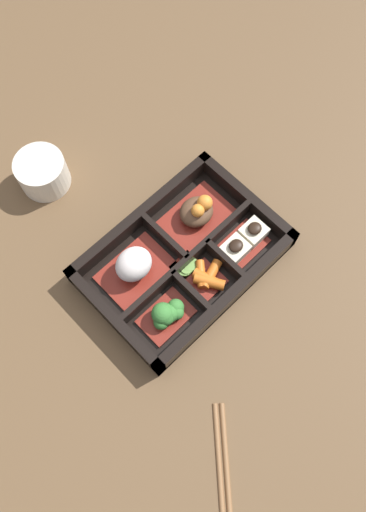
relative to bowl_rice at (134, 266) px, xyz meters
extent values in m
plane|color=brown|center=(0.06, -0.04, -0.03)|extent=(3.00, 3.00, 0.00)
cube|color=black|center=(0.06, -0.04, -0.03)|extent=(0.28, 0.19, 0.01)
cube|color=black|center=(0.06, -0.12, -0.01)|extent=(0.28, 0.01, 0.04)
cube|color=black|center=(0.06, 0.05, -0.01)|extent=(0.28, 0.01, 0.04)
cube|color=black|center=(-0.07, -0.04, -0.01)|extent=(0.01, 0.19, 0.04)
cube|color=black|center=(0.19, -0.04, -0.01)|extent=(0.01, 0.19, 0.04)
cube|color=black|center=(0.06, -0.04, -0.01)|extent=(0.25, 0.01, 0.04)
cube|color=black|center=(0.03, -0.08, -0.01)|extent=(0.01, 0.07, 0.04)
cube|color=black|center=(0.10, -0.08, -0.01)|extent=(0.01, 0.07, 0.04)
cube|color=black|center=(0.06, 0.00, -0.01)|extent=(0.01, 0.09, 0.04)
cube|color=maroon|center=(0.00, 0.00, -0.02)|extent=(0.10, 0.07, 0.01)
ellipsoid|color=silver|center=(0.00, 0.00, 0.01)|extent=(0.05, 0.05, 0.05)
cube|color=maroon|center=(0.12, 0.00, -0.02)|extent=(0.10, 0.07, 0.01)
ellipsoid|color=brown|center=(0.12, 0.00, 0.00)|extent=(0.05, 0.05, 0.03)
sphere|color=orange|center=(0.14, 0.00, 0.01)|extent=(0.02, 0.02, 0.02)
sphere|color=orange|center=(0.12, -0.01, 0.01)|extent=(0.02, 0.02, 0.02)
cube|color=maroon|center=(-0.01, -0.08, -0.02)|extent=(0.07, 0.05, 0.01)
sphere|color=#387A33|center=(-0.01, -0.08, -0.01)|extent=(0.03, 0.03, 0.03)
sphere|color=#387A33|center=(0.00, -0.09, -0.01)|extent=(0.02, 0.02, 0.02)
sphere|color=#387A33|center=(0.00, -0.08, -0.01)|extent=(0.02, 0.02, 0.02)
sphere|color=#387A33|center=(-0.02, -0.08, 0.00)|extent=(0.03, 0.03, 0.03)
sphere|color=#387A33|center=(-0.03, -0.08, -0.01)|extent=(0.02, 0.02, 0.02)
sphere|color=#387A33|center=(-0.02, -0.08, 0.00)|extent=(0.03, 0.03, 0.03)
cube|color=maroon|center=(0.07, -0.08, -0.02)|extent=(0.05, 0.05, 0.01)
cylinder|color=#D1661E|center=(0.07, -0.09, -0.01)|extent=(0.04, 0.05, 0.02)
cylinder|color=#D1661E|center=(0.06, -0.08, -0.01)|extent=(0.02, 0.04, 0.01)
cylinder|color=#D1661E|center=(0.07, -0.08, -0.01)|extent=(0.05, 0.03, 0.01)
cylinder|color=#D1661E|center=(0.06, -0.07, -0.01)|extent=(0.04, 0.04, 0.01)
cube|color=maroon|center=(0.14, -0.08, -0.02)|extent=(0.07, 0.05, 0.01)
cube|color=beige|center=(0.12, -0.08, -0.01)|extent=(0.04, 0.03, 0.02)
ellipsoid|color=black|center=(0.12, -0.08, 0.01)|extent=(0.02, 0.02, 0.01)
cube|color=beige|center=(0.16, -0.08, -0.01)|extent=(0.03, 0.03, 0.02)
ellipsoid|color=black|center=(0.16, -0.08, 0.01)|extent=(0.02, 0.02, 0.01)
cube|color=maroon|center=(0.06, -0.04, -0.02)|extent=(0.04, 0.03, 0.01)
cylinder|color=#75A84C|center=(0.06, -0.05, -0.02)|extent=(0.02, 0.02, 0.00)
cylinder|color=#75A84C|center=(0.06, -0.05, -0.01)|extent=(0.02, 0.02, 0.01)
cylinder|color=#75A84C|center=(0.05, -0.05, -0.01)|extent=(0.02, 0.02, 0.01)
cylinder|color=#75A84C|center=(0.05, -0.05, -0.02)|extent=(0.02, 0.02, 0.00)
cylinder|color=beige|center=(0.00, 0.21, -0.01)|extent=(0.08, 0.08, 0.05)
cylinder|color=#597A38|center=(0.00, 0.21, 0.02)|extent=(0.06, 0.06, 0.01)
cylinder|color=brown|center=(-0.12, -0.29, -0.03)|extent=(0.16, 0.18, 0.01)
cylinder|color=brown|center=(-0.12, -0.30, -0.03)|extent=(0.16, 0.18, 0.01)
camera|label=1|loc=(-0.12, -0.22, 0.65)|focal=35.00mm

